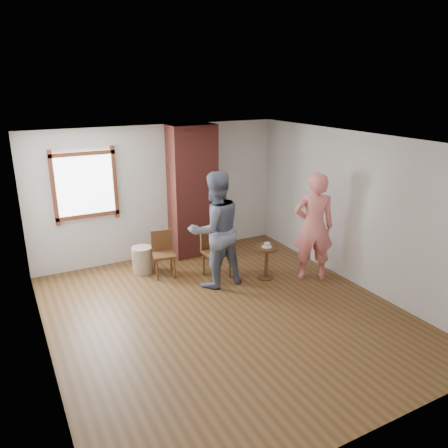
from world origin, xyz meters
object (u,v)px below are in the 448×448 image
(dining_chair_left, at_px, (163,251))
(person_pink, at_px, (314,227))
(stoneware_crock, at_px, (142,260))
(dining_chair_right, at_px, (214,248))
(man, at_px, (215,230))
(side_table, at_px, (266,257))

(dining_chair_left, height_order, person_pink, person_pink)
(stoneware_crock, relative_size, dining_chair_right, 0.53)
(man, distance_m, person_pink, 1.72)
(stoneware_crock, xyz_separation_m, man, (0.96, -1.08, 0.75))
(man, xyz_separation_m, person_pink, (1.62, -0.59, -0.03))
(side_table, bearing_deg, stoneware_crock, 145.18)
(dining_chair_right, relative_size, side_table, 1.53)
(stoneware_crock, bearing_deg, person_pink, -32.91)
(dining_chair_right, relative_size, man, 0.46)
(stoneware_crock, distance_m, side_table, 2.28)
(dining_chair_left, bearing_deg, person_pink, -20.82)
(dining_chair_left, height_order, side_table, dining_chair_left)
(side_table, height_order, man, man)
(dining_chair_right, xyz_separation_m, person_pink, (1.46, -0.94, 0.45))
(stoneware_crock, bearing_deg, side_table, -34.82)
(dining_chair_right, distance_m, man, 0.62)
(stoneware_crock, xyz_separation_m, side_table, (1.86, -1.30, 0.16))
(stoneware_crock, height_order, dining_chair_right, dining_chair_right)
(dining_chair_left, bearing_deg, side_table, -22.44)
(stoneware_crock, xyz_separation_m, dining_chair_left, (0.31, -0.29, 0.22))
(dining_chair_left, bearing_deg, stoneware_crock, 146.92)
(side_table, xyz_separation_m, man, (-0.90, 0.21, 0.59))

